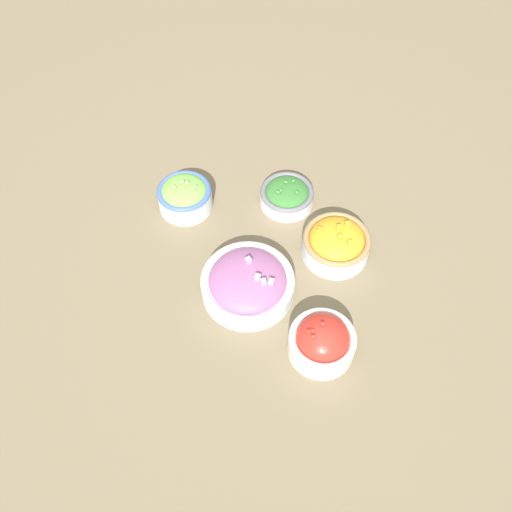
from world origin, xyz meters
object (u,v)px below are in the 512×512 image
Objects in this scene: bowl_broccoli at (287,195)px; bowl_squash at (336,243)px; bowl_lettuce at (185,195)px; bowl_red_onion at (248,283)px; bowl_cherry_tomatoes at (322,341)px.

bowl_broccoli is 0.85× the size of bowl_squash.
bowl_lettuce is 0.85× the size of bowl_squash.
bowl_squash is at bearing -164.13° from bowl_broccoli.
bowl_red_onion is 0.24m from bowl_lettuce.
bowl_lettuce is at bearing 19.05° from bowl_cherry_tomatoes.
bowl_squash reaches higher than bowl_lettuce.
bowl_lettuce is at bearing 49.13° from bowl_squash.
bowl_red_onion is 0.23m from bowl_broccoli.
bowl_squash is (-0.15, -0.04, 0.01)m from bowl_broccoli.
bowl_cherry_tomatoes is at bearing 169.09° from bowl_broccoli.
bowl_red_onion is 0.18m from bowl_cherry_tomatoes.
bowl_squash is (-0.21, -0.24, -0.00)m from bowl_lettuce.
bowl_cherry_tomatoes reaches higher than bowl_broccoli.
bowl_cherry_tomatoes is at bearing -152.42° from bowl_red_onion.
bowl_squash is at bearing -30.38° from bowl_cherry_tomatoes.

